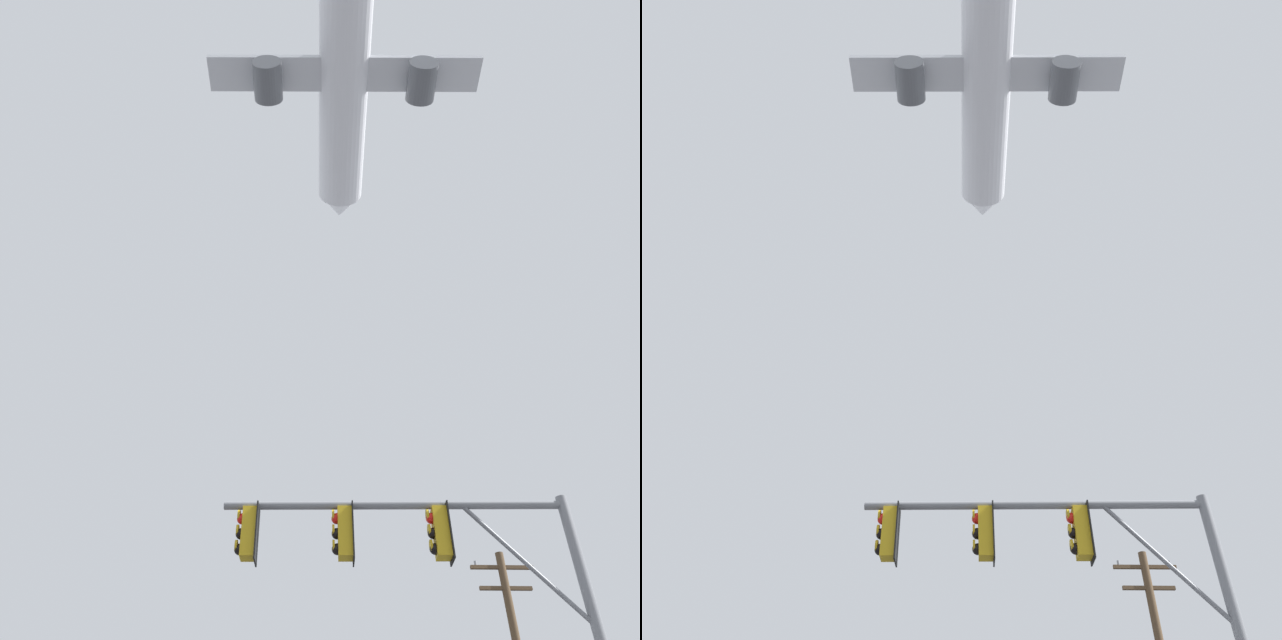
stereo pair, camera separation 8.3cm
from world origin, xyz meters
The scene contains 2 objects.
signal_pole_near centered at (2.65, 6.79, 4.96)m, with size 6.39×0.55×6.39m.
airplane centered at (2.98, 21.03, 51.51)m, with size 23.06×29.85×8.18m.
Camera 2 is at (0.46, -3.79, 1.40)m, focal length 33.70 mm.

